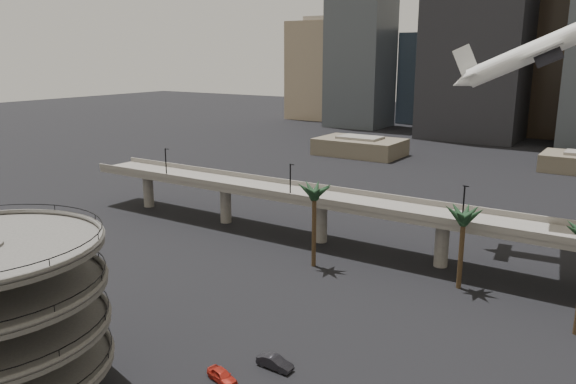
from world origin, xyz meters
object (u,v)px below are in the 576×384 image
Objects in this scene: airborne_jet at (548,47)px; overpass at (379,212)px; car_b at (275,362)px; car_a at (222,376)px.

overpass is at bearing -150.72° from airborne_jet.
car_b is (5.90, -39.20, -6.65)m from overpass.
airborne_jet is 7.23× the size of car_b.
car_a is (-18.11, -59.92, -33.37)m from airborne_jet.
overpass reaches higher than car_b.
airborne_jet is at bearing -0.48° from car_a.
airborne_jet reaches higher than car_a.
airborne_jet is 70.94m from car_a.
car_a is at bearing -114.38° from airborne_jet.
car_a is at bearing 149.88° from car_b.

